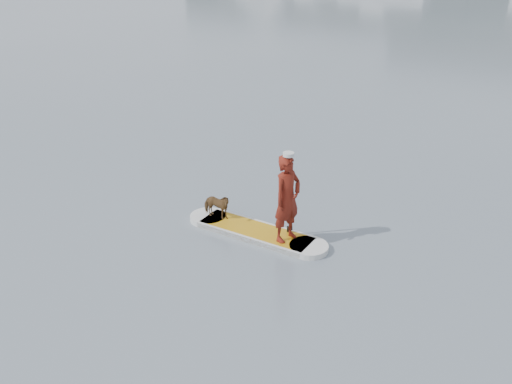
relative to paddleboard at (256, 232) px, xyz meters
The scene contains 6 objects.
ground 2.76m from the paddleboard, 111.17° to the left, with size 140.00×140.00×0.00m, color slate.
paddleboard is the anchor object (origin of this frame).
paddler 1.22m from the paddleboard, ahead, with size 0.67×0.44×1.83m, color maroon.
white_cap 2.06m from the paddleboard, ahead, with size 0.22×0.22×0.07m, color silver.
dog 1.07m from the paddleboard, behind, with size 0.32×0.70×0.59m, color #54341C.
paddle 1.02m from the paddleboard, 23.15° to the left, with size 0.10×0.30×2.00m.
Camera 1 is at (6.81, -11.38, 6.03)m, focal length 40.00 mm.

